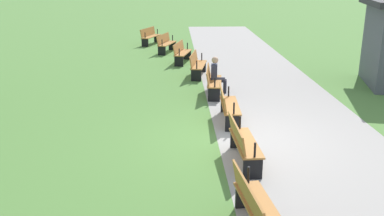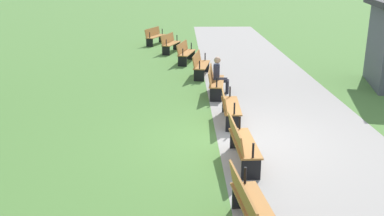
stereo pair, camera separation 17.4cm
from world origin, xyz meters
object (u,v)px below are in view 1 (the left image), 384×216
object	(u,v)px
bench_4	(212,81)
person_seated	(217,74)
bench_6	(242,142)
bench_7	(256,207)
bench_1	(166,43)
bench_3	(197,64)
bench_5	(228,104)
bench_2	(182,52)
bench_0	(150,36)

from	to	relation	value
bench_4	person_seated	xyz separation A→B (m)	(-0.26, 0.17, 0.17)
bench_6	bench_7	size ratio (longest dim) A/B	0.99
bench_6	bench_7	world-z (taller)	same
bench_1	person_seated	distance (m)	7.56
bench_4	bench_6	size ratio (longest dim) A/B	1.01
bench_6	person_seated	bearing A→B (deg)	178.10
bench_3	bench_6	world-z (taller)	same
bench_1	bench_7	world-z (taller)	same
bench_7	person_seated	distance (m)	8.04
bench_6	bench_5	bearing A→B (deg)	177.96
bench_2	bench_5	bearing A→B (deg)	22.43
bench_1	bench_7	xyz separation A→B (m)	(15.37, 1.64, 0.00)
bench_3	bench_2	bearing A→B (deg)	-157.58
bench_3	bench_7	size ratio (longest dim) A/B	1.01
bench_3	bench_6	size ratio (longest dim) A/B	1.02
bench_4	person_seated	bearing A→B (deg)	152.91
bench_6	bench_3	bearing A→B (deg)	-177.97
bench_0	bench_4	size ratio (longest dim) A/B	1.01
bench_2	bench_6	size ratio (longest dim) A/B	1.03
bench_3	bench_7	distance (m)	10.35
bench_1	bench_2	distance (m)	2.59
bench_7	person_seated	world-z (taller)	person_seated
bench_1	bench_6	size ratio (longest dim) A/B	1.03
bench_2	bench_5	world-z (taller)	same
bench_4	bench_6	xyz separation A→B (m)	(5.18, 0.18, 0.00)
bench_2	bench_3	size ratio (longest dim) A/B	1.00
bench_4	bench_2	bearing A→B (deg)	-163.70
bench_5	bench_3	bearing A→B (deg)	-171.85
bench_6	bench_7	bearing A→B (deg)	-6.11
bench_0	bench_6	world-z (taller)	same
bench_4	bench_6	distance (m)	5.19
bench_3	bench_7	world-z (taller)	same
bench_2	bench_6	distance (m)	10.35
bench_1	person_seated	world-z (taller)	person_seated
bench_1	bench_4	size ratio (longest dim) A/B	1.01
bench_0	bench_1	world-z (taller)	same
bench_6	bench_2	bearing A→B (deg)	-175.94
bench_0	bench_4	xyz separation A→B (m)	(10.03, 2.55, 0.00)
bench_1	bench_5	distance (m)	10.35
bench_3	bench_0	bearing A→B (deg)	-153.51
bench_2	bench_4	world-z (taller)	same
bench_1	bench_3	distance (m)	5.19
bench_5	person_seated	bearing A→B (deg)	-177.68
bench_5	bench_7	distance (m)	5.19
bench_2	bench_3	distance (m)	2.59
bench_4	bench_6	world-z (taller)	same
bench_0	person_seated	distance (m)	10.14
bench_0	bench_6	bearing A→B (deg)	32.64
bench_1	bench_4	xyz separation A→B (m)	(7.59, 1.64, 0.00)
bench_2	person_seated	bearing A→B (deg)	26.94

